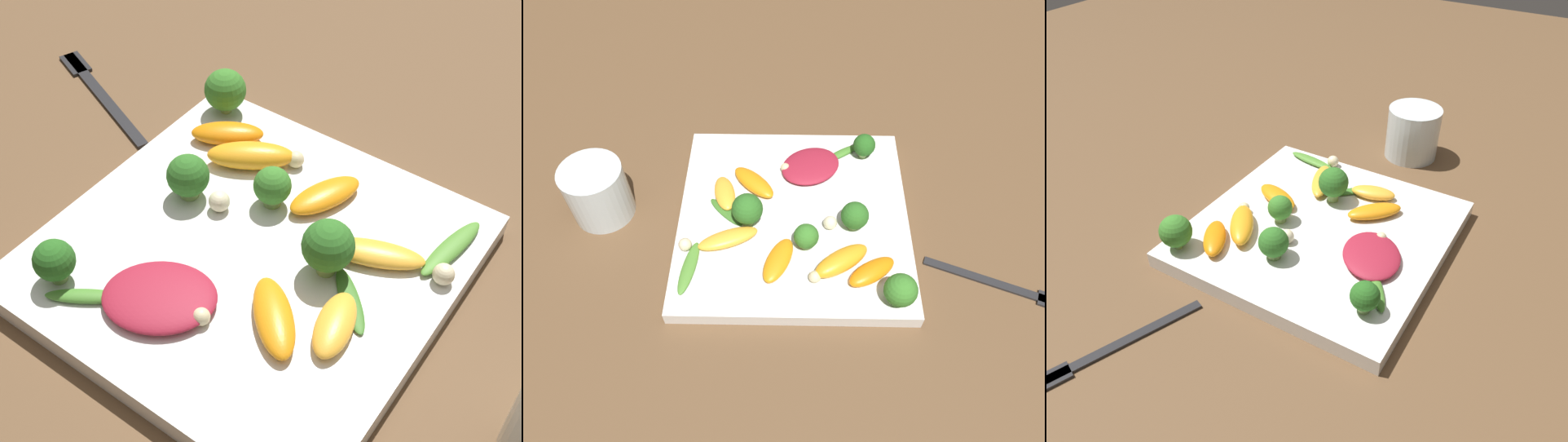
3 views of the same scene
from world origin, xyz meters
TOP-DOWN VIEW (x-y plane):
  - ground_plane at (0.00, 0.00)m, footprint 2.40×2.40m
  - plate at (0.00, 0.00)m, footprint 0.30×0.30m
  - drinking_glass at (0.02, 0.26)m, footprint 0.08×0.08m
  - fork at (-0.10, -0.27)m, footprint 0.08×0.17m
  - radicchio_leaf_0 at (0.08, -0.02)m, footprint 0.10×0.11m
  - orange_segment_0 at (0.05, 0.06)m, footprint 0.07×0.07m
  - orange_segment_1 at (-0.05, 0.08)m, footprint 0.05×0.08m
  - orange_segment_2 at (0.03, 0.09)m, footprint 0.06×0.04m
  - orange_segment_3 at (-0.09, -0.09)m, footprint 0.06×0.07m
  - orange_segment_4 at (-0.08, -0.06)m, footprint 0.07×0.08m
  - orange_segment_5 at (-0.08, 0.02)m, footprint 0.07×0.05m
  - broccoli_floret_0 at (-0.05, -0.02)m, footprint 0.03×0.03m
  - broccoli_floret_1 at (-0.13, -0.12)m, footprint 0.04×0.04m
  - broccoli_floret_2 at (-0.02, -0.08)m, footprint 0.04×0.04m
  - broccoli_floret_3 at (0.11, -0.10)m, footprint 0.03×0.03m
  - broccoli_floret_4 at (-0.02, 0.06)m, footprint 0.04×0.04m
  - arugula_sprig_0 at (-0.09, 0.13)m, footprint 0.08×0.03m
  - arugula_sprig_1 at (0.11, -0.07)m, footprint 0.04×0.06m
  - arugula_sprig_2 at (0.00, 0.09)m, footprint 0.05×0.05m
  - macadamia_nut_0 at (0.08, 0.01)m, footprint 0.01×0.01m
  - macadamia_nut_1 at (-0.06, 0.14)m, footprint 0.02×0.02m
  - macadamia_nut_2 at (-0.02, -0.05)m, footprint 0.02×0.02m
  - macadamia_nut_3 at (-0.10, -0.03)m, footprint 0.02×0.02m

SIDE VIEW (x-z plane):
  - ground_plane at x=0.00m, z-range 0.00..0.00m
  - fork at x=-0.10m, z-range 0.00..0.01m
  - plate at x=0.00m, z-range 0.00..0.02m
  - arugula_sprig_2 at x=0.00m, z-range 0.02..0.03m
  - arugula_sprig_1 at x=0.11m, z-range 0.02..0.03m
  - arugula_sprig_0 at x=-0.09m, z-range 0.02..0.03m
  - radicchio_leaf_0 at x=0.08m, z-range 0.02..0.03m
  - macadamia_nut_0 at x=0.08m, z-range 0.02..0.03m
  - orange_segment_1 at x=-0.05m, z-range 0.02..0.03m
  - orange_segment_2 at x=0.03m, z-range 0.02..0.04m
  - orange_segment_5 at x=-0.08m, z-range 0.02..0.04m
  - macadamia_nut_3 at x=-0.10m, z-range 0.02..0.04m
  - orange_segment_0 at x=0.05m, z-range 0.02..0.04m
  - macadamia_nut_1 at x=-0.06m, z-range 0.02..0.04m
  - orange_segment_3 at x=-0.09m, z-range 0.02..0.04m
  - macadamia_nut_2 at x=-0.02m, z-range 0.02..0.04m
  - orange_segment_4 at x=-0.08m, z-range 0.02..0.04m
  - broccoli_floret_0 at x=-0.05m, z-range 0.02..0.06m
  - drinking_glass at x=0.02m, z-range 0.00..0.08m
  - broccoli_floret_3 at x=0.11m, z-range 0.02..0.06m
  - broccoli_floret_2 at x=-0.02m, z-range 0.02..0.06m
  - broccoli_floret_1 at x=-0.13m, z-range 0.02..0.07m
  - broccoli_floret_4 at x=-0.02m, z-range 0.02..0.07m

